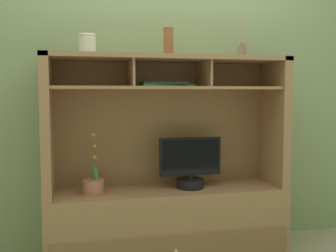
{
  "coord_description": "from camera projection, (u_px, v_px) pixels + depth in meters",
  "views": [
    {
      "loc": [
        -0.6,
        -2.62,
        1.15
      ],
      "look_at": [
        0.0,
        0.0,
        0.92
      ],
      "focal_mm": 41.72,
      "sensor_mm": 36.0,
      "label": 1
    }
  ],
  "objects": [
    {
      "name": "media_console",
      "position": [
        168.0,
        195.0,
        2.75
      ],
      "size": [
        1.66,
        0.46,
        1.4
      ],
      "color": "#A47552",
      "rests_on": "ground"
    },
    {
      "name": "ceramic_vase",
      "position": [
        168.0,
        42.0,
        2.63
      ],
      "size": [
        0.07,
        0.07,
        0.19
      ],
      "color": "brown",
      "rests_on": "media_console"
    },
    {
      "name": "accent_vase",
      "position": [
        87.0,
        44.0,
        2.52
      ],
      "size": [
        0.12,
        0.12,
        0.13
      ],
      "color": "silver",
      "rests_on": "media_console"
    },
    {
      "name": "tv_monitor",
      "position": [
        190.0,
        167.0,
        2.75
      ],
      "size": [
        0.44,
        0.19,
        0.36
      ],
      "color": "black",
      "rests_on": "media_console"
    },
    {
      "name": "back_wall",
      "position": [
        161.0,
        59.0,
        2.89
      ],
      "size": [
        6.0,
        0.02,
        2.8
      ],
      "primitive_type": "cube",
      "color": "gray",
      "rests_on": "ground"
    },
    {
      "name": "magazine_stack_left",
      "position": [
        164.0,
        84.0,
        2.7
      ],
      "size": [
        0.4,
        0.29,
        0.03
      ],
      "color": "#3C7E63",
      "rests_on": "media_console"
    },
    {
      "name": "diffuser_bottle",
      "position": [
        242.0,
        51.0,
        2.77
      ],
      "size": [
        0.06,
        0.06,
        0.31
      ],
      "color": "#876F55",
      "rests_on": "media_console"
    },
    {
      "name": "potted_orchid",
      "position": [
        93.0,
        186.0,
        2.59
      ],
      "size": [
        0.16,
        0.16,
        0.41
      ],
      "color": "#B16F53",
      "rests_on": "media_console"
    }
  ]
}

